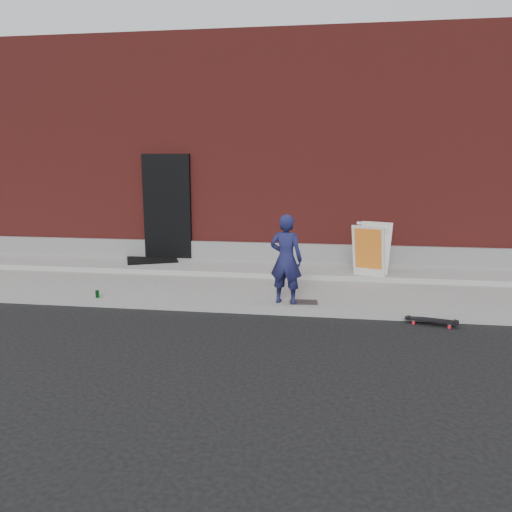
% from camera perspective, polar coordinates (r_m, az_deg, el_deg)
% --- Properties ---
extents(ground, '(80.00, 80.00, 0.00)m').
position_cam_1_polar(ground, '(7.92, 1.54, -6.76)').
color(ground, black).
rests_on(ground, ground).
extents(sidewalk, '(20.00, 3.00, 0.15)m').
position_cam_1_polar(sidewalk, '(9.34, 2.64, -3.52)').
color(sidewalk, gray).
rests_on(sidewalk, ground).
extents(apron, '(20.00, 1.20, 0.10)m').
position_cam_1_polar(apron, '(10.18, 3.16, -1.57)').
color(apron, gray).
rests_on(apron, sidewalk).
extents(building, '(20.00, 8.10, 5.00)m').
position_cam_1_polar(building, '(14.51, 4.95, 11.34)').
color(building, maroon).
rests_on(building, ground).
extents(child, '(0.58, 0.44, 1.43)m').
position_cam_1_polar(child, '(7.87, 3.45, -0.37)').
color(child, '#1B1D4D').
rests_on(child, sidewalk).
extents(skateboard, '(0.75, 0.35, 0.08)m').
position_cam_1_polar(skateboard, '(7.89, 19.43, -6.97)').
color(skateboard, red).
rests_on(skateboard, ground).
extents(pizza_sign, '(0.80, 0.87, 1.00)m').
position_cam_1_polar(pizza_sign, '(9.65, 13.04, 0.79)').
color(pizza_sign, silver).
rests_on(pizza_sign, apron).
extents(soda_can, '(0.07, 0.07, 0.12)m').
position_cam_1_polar(soda_can, '(8.72, -17.68, -4.17)').
color(soda_can, '#18792D').
rests_on(soda_can, sidewalk).
extents(doormat, '(1.30, 1.19, 0.03)m').
position_cam_1_polar(doormat, '(11.08, -11.79, -0.39)').
color(doormat, black).
rests_on(doormat, apron).
extents(utility_plate, '(0.47, 0.33, 0.01)m').
position_cam_1_polar(utility_plate, '(8.08, 5.45, -5.28)').
color(utility_plate, '#4C4D51').
rests_on(utility_plate, sidewalk).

